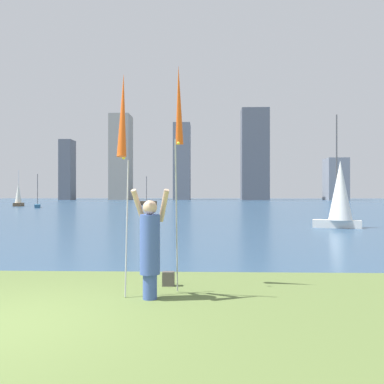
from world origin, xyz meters
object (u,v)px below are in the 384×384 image
at_px(kite_flag_left, 123,119).
at_px(sailboat_3, 18,196).
at_px(sailboat_0, 38,205).
at_px(sailboat_2, 146,203).
at_px(person, 150,245).
at_px(sailboat_6, 340,194).
at_px(kite_flag_right, 179,110).
at_px(bag, 168,279).

bearing_deg(kite_flag_left, sailboat_3, 117.21).
bearing_deg(kite_flag_left, sailboat_0, 114.76).
distance_m(sailboat_0, sailboat_2, 16.16).
bearing_deg(kite_flag_left, person, 18.64).
height_order(sailboat_2, sailboat_6, sailboat_6).
relative_size(kite_flag_right, bag, 15.34).
bearing_deg(sailboat_0, bag, -63.87).
height_order(person, bag, person).
height_order(bag, sailboat_0, sailboat_0).
bearing_deg(bag, sailboat_2, 98.82).
distance_m(sailboat_0, sailboat_3, 6.58).
distance_m(person, sailboat_3, 51.50).
bearing_deg(sailboat_6, bag, -120.63).
height_order(bag, sailboat_3, sailboat_3).
relative_size(person, sailboat_3, 0.39).
xyz_separation_m(kite_flag_right, bag, (-0.21, 0.10, -3.29)).
height_order(kite_flag_left, sailboat_2, sailboat_2).
height_order(person, sailboat_6, sailboat_6).
distance_m(bag, sailboat_6, 15.17).
xyz_separation_m(bag, sailboat_2, (-7.94, 51.16, 0.19)).
xyz_separation_m(kite_flag_left, bag, (0.67, 1.10, -2.92)).
distance_m(person, sailboat_0, 45.33).
bearing_deg(bag, sailboat_3, 118.45).
distance_m(person, sailboat_6, 16.04).
relative_size(person, sailboat_2, 0.44).
height_order(kite_flag_left, sailboat_3, sailboat_3).
distance_m(bag, sailboat_3, 50.78).
height_order(sailboat_2, sailboat_3, sailboat_3).
relative_size(bag, sailboat_2, 0.06).
relative_size(kite_flag_left, sailboat_0, 0.94).
xyz_separation_m(person, sailboat_0, (-19.40, 40.96, -0.66)).
xyz_separation_m(person, sailboat_2, (-7.71, 52.12, -0.60)).
xyz_separation_m(sailboat_0, sailboat_3, (-4.56, 4.63, 1.06)).
xyz_separation_m(kite_flag_left, sailboat_0, (-18.96, 41.11, -2.80)).
relative_size(kite_flag_left, sailboat_3, 0.80).
bearing_deg(kite_flag_right, kite_flag_left, -131.27).
xyz_separation_m(sailboat_3, sailboat_6, (31.87, -31.66, 0.44)).
distance_m(sailboat_2, sailboat_3, 17.54).
height_order(person, sailboat_2, sailboat_2).
distance_m(person, kite_flag_right, 2.67).
xyz_separation_m(sailboat_0, sailboat_2, (11.69, 11.16, 0.07)).
bearing_deg(person, bag, 61.48).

